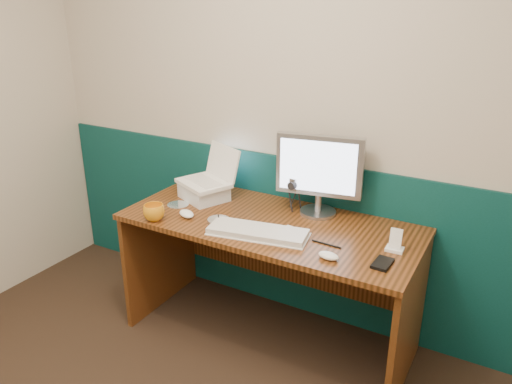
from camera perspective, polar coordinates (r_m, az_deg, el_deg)
The scene contains 18 objects.
back_wall at distance 2.86m, azimuth 4.24°, elevation 8.75°, with size 3.50×0.04×2.50m, color #BBB09E.
wainscot at distance 3.10m, azimuth 3.77°, elevation -4.94°, with size 3.48×0.02×1.00m, color #073430.
desk at distance 2.86m, azimuth 1.50°, elevation -10.20°, with size 1.60×0.70×0.75m, color #341C09.
laptop_riser at distance 2.98m, azimuth -5.98°, elevation 0.02°, with size 0.26×0.22×0.09m, color white.
laptop at distance 2.92m, azimuth -6.11°, elevation 3.09°, with size 0.30×0.23×0.25m, color white, non-canonical shape.
monitor at distance 2.71m, azimuth 7.29°, elevation 2.07°, with size 0.47×0.13×0.47m, color #A3A3A8, non-canonical shape.
keyboard at distance 2.52m, azimuth 0.19°, elevation -4.65°, with size 0.50×0.17×0.03m, color silver.
mouse_right at distance 2.33m, azimuth 8.29°, elevation -7.22°, with size 0.10×0.06×0.03m, color white.
mouse_left at distance 2.75m, azimuth -7.95°, elevation -2.48°, with size 0.11×0.07×0.04m, color white.
mug at distance 2.73m, azimuth -11.58°, elevation -2.30°, with size 0.11×0.11×0.09m, color orange.
camcorder at distance 2.80m, azimuth 4.47°, elevation -0.35°, with size 0.08×0.11×0.18m, color #A1A1A5, non-canonical shape.
cd_spindle at distance 2.66m, azimuth -4.30°, elevation -3.35°, with size 0.12×0.12×0.02m, color #B7BDC8.
cd_loose_a at distance 2.93m, azimuth -8.91°, elevation -1.42°, with size 0.12×0.12×0.00m, color silver.
pen at distance 2.46m, azimuth 8.03°, elevation -5.90°, with size 0.01×0.01×0.15m, color black.
papers at distance 2.56m, azimuth 4.33°, elevation -4.63°, with size 0.15×0.10×0.00m, color silver.
dock at distance 2.47m, azimuth 15.56°, elevation -6.31°, with size 0.08×0.06×0.02m, color white.
music_player at distance 2.44m, azimuth 15.69°, elevation -5.14°, with size 0.06×0.01×0.10m, color white.
pda at distance 2.33m, azimuth 14.26°, elevation -7.91°, with size 0.07×0.13×0.01m, color black.
Camera 1 is at (1.18, -0.78, 1.87)m, focal length 35.00 mm.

